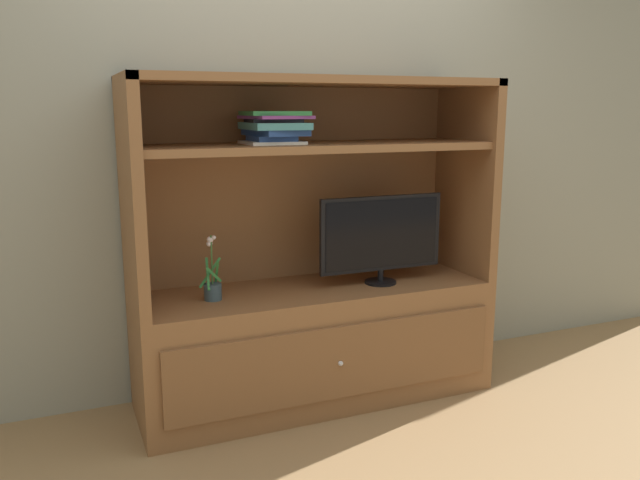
{
  "coord_description": "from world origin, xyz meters",
  "views": [
    {
      "loc": [
        -1.19,
        -2.47,
        1.46
      ],
      "look_at": [
        0.0,
        0.35,
        0.84
      ],
      "focal_mm": 36.06,
      "sensor_mm": 36.0,
      "label": 1
    }
  ],
  "objects_px": {
    "media_console": "(316,304)",
    "tv_monitor": "(381,236)",
    "potted_plant": "(213,286)",
    "magazine_stack": "(274,127)"
  },
  "relations": [
    {
      "from": "media_console",
      "to": "magazine_stack",
      "type": "relative_size",
      "value": 5.19
    },
    {
      "from": "media_console",
      "to": "tv_monitor",
      "type": "xyz_separation_m",
      "value": [
        0.33,
        -0.07,
        0.34
      ]
    },
    {
      "from": "media_console",
      "to": "tv_monitor",
      "type": "height_order",
      "value": "media_console"
    },
    {
      "from": "tv_monitor",
      "to": "magazine_stack",
      "type": "distance_m",
      "value": 0.77
    },
    {
      "from": "tv_monitor",
      "to": "potted_plant",
      "type": "distance_m",
      "value": 0.88
    },
    {
      "from": "media_console",
      "to": "magazine_stack",
      "type": "distance_m",
      "value": 0.91
    },
    {
      "from": "media_console",
      "to": "potted_plant",
      "type": "bearing_deg",
      "value": -177.49
    },
    {
      "from": "potted_plant",
      "to": "magazine_stack",
      "type": "xyz_separation_m",
      "value": [
        0.32,
        0.02,
        0.73
      ]
    },
    {
      "from": "potted_plant",
      "to": "magazine_stack",
      "type": "height_order",
      "value": "magazine_stack"
    },
    {
      "from": "tv_monitor",
      "to": "magazine_stack",
      "type": "relative_size",
      "value": 1.94
    }
  ]
}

